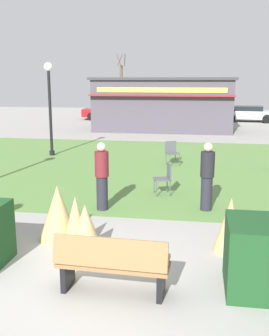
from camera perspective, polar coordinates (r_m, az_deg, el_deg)
ground_plane at (r=6.69m, az=-7.14°, el=-15.94°), size 80.00×80.00×0.00m
lawn_patch at (r=15.23m, az=2.52°, el=0.39°), size 36.00×12.00×0.01m
park_bench at (r=6.16m, az=-3.20°, el=-13.46°), size 1.72×0.59×0.95m
ornamental_grass_behind_left at (r=8.23m, az=-10.77°, el=-6.26°), size 0.79×0.79×1.13m
ornamental_grass_behind_right at (r=7.72m, az=-8.32°, el=-7.73°), size 0.58×0.58×1.05m
ornamental_grass_behind_center at (r=7.76m, az=13.42°, el=-7.85°), size 0.62×0.62×1.05m
ornamental_grass_behind_far at (r=7.49m, az=-6.97°, el=-8.70°), size 0.72×0.72×0.96m
lamppost_far at (r=17.38m, az=-11.93°, el=9.76°), size 0.36×0.36×3.87m
food_kiosk at (r=26.03m, az=4.13°, el=9.04°), size 8.78×4.61×3.31m
cafe_chair_east at (r=15.32m, az=5.30°, el=2.42°), size 0.59×0.59×0.89m
cafe_chair_center at (r=11.28m, az=4.37°, el=-1.17°), size 0.55×0.55×0.89m
person_strolling at (r=9.98m, az=10.24°, el=-1.16°), size 0.34×0.34×1.69m
person_standing at (r=9.89m, az=-4.64°, el=-1.12°), size 0.34×0.34×1.69m
parked_car_west_slot at (r=33.19m, az=-3.72°, el=7.99°), size 4.36×2.38×1.20m
parked_car_center_slot at (r=32.42m, az=5.62°, el=7.85°), size 4.27×2.20×1.20m
parked_car_east_slot at (r=32.57m, az=15.82°, el=7.47°), size 4.36×2.39×1.20m
tree_left_bg at (r=40.12m, az=-1.88°, el=11.34°), size 0.91×0.96×5.61m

